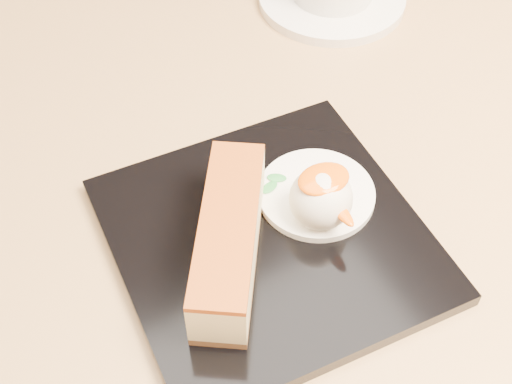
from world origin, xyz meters
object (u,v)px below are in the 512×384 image
dessert_plate (269,240)px  table (247,253)px  ice_cream_scoop (321,199)px  cheesecake (229,239)px

dessert_plate → table: bearing=71.7°
ice_cream_scoop → cheesecake: bearing=180.0°
table → dessert_plate: dessert_plate is taller
table → ice_cream_scoop: 0.22m
ice_cream_scoop → dessert_plate: bearing=172.9°
dessert_plate → ice_cream_scoop: size_ratio=4.71×
table → cheesecake: cheesecake is taller
dessert_plate → ice_cream_scoop: 0.05m
table → ice_cream_scoop: size_ratio=17.13×
cheesecake → table: bearing=0.4°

